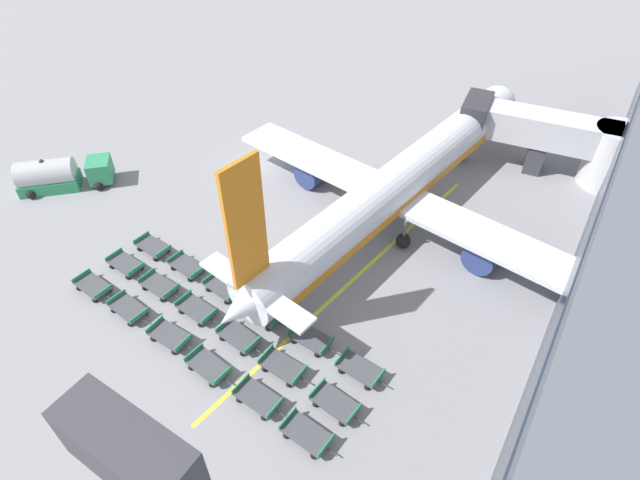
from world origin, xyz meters
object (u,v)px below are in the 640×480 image
Objects in this scene: baggage_dolly_row_near_col_b at (128,309)px; baggage_dolly_row_mid_b_col_e at (310,338)px; baggage_dolly_row_mid_b_col_f at (360,369)px; baggage_dolly_row_mid_a_col_b at (159,286)px; baggage_dolly_row_near_col_e at (258,398)px; baggage_dolly_row_mid_a_col_f at (335,403)px; baggage_dolly_row_mid_a_col_d at (239,337)px; airplane at (399,184)px; baggage_dolly_row_mid_a_col_c at (197,309)px; baggage_dolly_row_mid_b_col_b at (187,266)px; baggage_dolly_row_mid_b_col_a at (153,247)px; baggage_dolly_row_near_col_f at (307,434)px; baggage_dolly_row_near_col_c at (170,336)px; baggage_dolly_row_mid_a_col_a at (126,264)px; baggage_dolly_row_mid_b_col_d at (262,313)px; baggage_dolly_row_mid_b_col_c at (223,288)px; baggage_dolly_row_near_col_a at (93,286)px; fuel_tanker_primary at (58,175)px; baggage_dolly_row_mid_a_col_e at (283,366)px; baggage_dolly_row_near_col_d at (208,366)px.

baggage_dolly_row_mid_b_col_e is (12.45, 4.84, 0.00)m from baggage_dolly_row_near_col_b.
baggage_dolly_row_mid_a_col_b is at bearing -173.99° from baggage_dolly_row_mid_b_col_f.
baggage_dolly_row_near_col_e and baggage_dolly_row_mid_a_col_f have the same top height.
baggage_dolly_row_mid_a_col_f is at bearing -4.20° from baggage_dolly_row_mid_a_col_b.
baggage_dolly_row_mid_b_col_e is at bearing 30.96° from baggage_dolly_row_mid_a_col_d.
baggage_dolly_row_mid_a_col_f is (5.23, -18.90, -2.92)m from airplane.
baggage_dolly_row_mid_a_col_c is 4.65m from baggage_dolly_row_mid_b_col_b.
baggage_dolly_row_mid_b_col_a is 15.93m from baggage_dolly_row_mid_b_col_e.
baggage_dolly_row_near_col_f is 8.41m from baggage_dolly_row_mid_a_col_d.
baggage_dolly_row_mid_a_col_a is (-8.00, 3.17, 0.00)m from baggage_dolly_row_near_col_c.
baggage_dolly_row_near_col_b is at bearing -94.06° from baggage_dolly_row_mid_a_col_b.
baggage_dolly_row_mid_a_col_a is 1.00× the size of baggage_dolly_row_mid_b_col_d.
baggage_dolly_row_mid_b_col_a and baggage_dolly_row_mid_b_col_b have the same top height.
baggage_dolly_row_near_col_f is 0.99× the size of baggage_dolly_row_mid_b_col_c.
baggage_dolly_row_near_col_f is 13.17m from baggage_dolly_row_mid_b_col_c.
baggage_dolly_row_near_col_a is 16.19m from baggage_dolly_row_near_col_e.
baggage_dolly_row_mid_a_col_d is at bearing -92.36° from baggage_dolly_row_mid_b_col_d.
baggage_dolly_row_near_col_c and baggage_dolly_row_mid_a_col_a have the same top height.
baggage_dolly_row_mid_b_col_e is (16.19, 1.82, 0.00)m from baggage_dolly_row_mid_a_col_a.
baggage_dolly_row_mid_a_col_a is 8.42m from baggage_dolly_row_mid_b_col_c.
baggage_dolly_row_mid_a_col_b is at bearing -14.19° from fuel_tanker_primary.
baggage_dolly_row_mid_a_col_b is at bearing 176.18° from baggage_dolly_row_mid_a_col_e.
baggage_dolly_row_near_col_d is (3.87, -0.41, 0.00)m from baggage_dolly_row_near_col_c.
baggage_dolly_row_mid_a_col_e is 0.99× the size of baggage_dolly_row_mid_b_col_a.
baggage_dolly_row_mid_b_col_c is at bearing 174.22° from baggage_dolly_row_mid_b_col_d.
baggage_dolly_row_near_col_c is at bearing -148.68° from baggage_dolly_row_mid_b_col_e.
baggage_dolly_row_near_col_e is at bearing -12.84° from baggage_dolly_row_mid_a_col_a.
baggage_dolly_row_mid_b_col_d is at bearing 8.51° from baggage_dolly_row_mid_a_col_a.
fuel_tanker_primary is at bearing 170.50° from baggage_dolly_row_mid_a_col_f.
baggage_dolly_row_mid_a_col_b is 1.00× the size of baggage_dolly_row_mid_a_col_e.
baggage_dolly_row_mid_b_col_d is at bearing 28.05° from baggage_dolly_row_mid_a_col_c.
baggage_dolly_row_near_col_f is at bearing -18.61° from baggage_dolly_row_mid_b_col_a.
baggage_dolly_row_mid_a_col_a is at bearing -164.75° from baggage_dolly_row_mid_b_col_c.
baggage_dolly_row_mid_b_col_c is (3.88, -0.22, 0.00)m from baggage_dolly_row_mid_b_col_b.
baggage_dolly_row_mid_b_col_d is (-7.65, 5.78, 0.00)m from baggage_dolly_row_near_col_f.
baggage_dolly_row_near_col_b and baggage_dolly_row_mid_a_col_d have the same top height.
fuel_tanker_primary is 26.88m from baggage_dolly_row_near_col_d.
baggage_dolly_row_mid_b_col_f is at bearing -71.62° from airplane.
baggage_dolly_row_near_col_b is (17.57, -7.30, -0.85)m from fuel_tanker_primary.
baggage_dolly_row_near_col_c is 2.74m from baggage_dolly_row_mid_a_col_c.
baggage_dolly_row_mid_a_col_a is 3.95m from baggage_dolly_row_mid_a_col_b.
baggage_dolly_row_near_col_f is 9.58m from baggage_dolly_row_mid_b_col_d.
airplane reaches higher than baggage_dolly_row_mid_a_col_c.
baggage_dolly_row_mid_b_col_c is at bearing 50.04° from baggage_dolly_row_near_col_b.
baggage_dolly_row_near_col_e is at bearing -89.16° from baggage_dolly_row_mid_a_col_e.
fuel_tanker_primary is 30.13m from baggage_dolly_row_mid_b_col_e.
baggage_dolly_row_mid_a_col_b and baggage_dolly_row_mid_a_col_e have the same top height.
baggage_dolly_row_mid_a_col_f is (20.12, -1.40, 0.00)m from baggage_dolly_row_mid_a_col_a.
baggage_dolly_row_mid_a_col_a is 1.00× the size of baggage_dolly_row_mid_b_col_a.
baggage_dolly_row_near_col_e is 3.81m from baggage_dolly_row_near_col_f.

